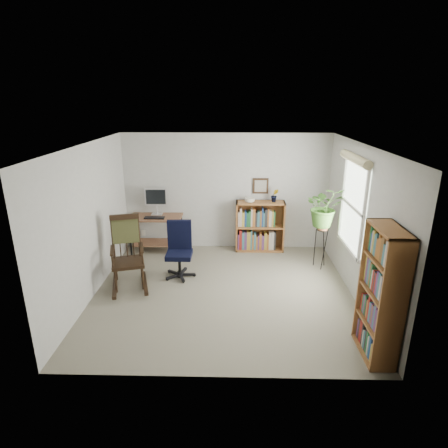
{
  "coord_description": "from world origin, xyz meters",
  "views": [
    {
      "loc": [
        0.15,
        -5.51,
        3.05
      ],
      "look_at": [
        0.0,
        0.4,
        1.05
      ],
      "focal_mm": 30.0,
      "sensor_mm": 36.0,
      "label": 1
    }
  ],
  "objects_px": {
    "desk": "(157,234)",
    "tall_bookshelf": "(381,294)",
    "office_chair": "(179,250)",
    "low_bookshelf": "(260,226)",
    "rocking_chair": "(127,253)"
  },
  "relations": [
    {
      "from": "office_chair",
      "to": "low_bookshelf",
      "type": "distance_m",
      "value": 1.98
    },
    {
      "from": "low_bookshelf",
      "to": "rocking_chair",
      "type": "bearing_deg",
      "value": -143.57
    },
    {
      "from": "desk",
      "to": "office_chair",
      "type": "height_order",
      "value": "office_chair"
    },
    {
      "from": "desk",
      "to": "low_bookshelf",
      "type": "bearing_deg",
      "value": 3.22
    },
    {
      "from": "office_chair",
      "to": "rocking_chair",
      "type": "xyz_separation_m",
      "value": [
        -0.8,
        -0.41,
        0.11
      ]
    },
    {
      "from": "rocking_chair",
      "to": "tall_bookshelf",
      "type": "distance_m",
      "value": 3.88
    },
    {
      "from": "desk",
      "to": "office_chair",
      "type": "relative_size",
      "value": 1.03
    },
    {
      "from": "desk",
      "to": "office_chair",
      "type": "xyz_separation_m",
      "value": [
        0.63,
        -1.17,
        0.13
      ]
    },
    {
      "from": "office_chair",
      "to": "tall_bookshelf",
      "type": "relative_size",
      "value": 0.61
    },
    {
      "from": "desk",
      "to": "tall_bookshelf",
      "type": "bearing_deg",
      "value": -43.88
    },
    {
      "from": "desk",
      "to": "tall_bookshelf",
      "type": "distance_m",
      "value": 4.66
    },
    {
      "from": "office_chair",
      "to": "rocking_chair",
      "type": "relative_size",
      "value": 0.82
    },
    {
      "from": "office_chair",
      "to": "low_bookshelf",
      "type": "bearing_deg",
      "value": 37.91
    },
    {
      "from": "office_chair",
      "to": "low_bookshelf",
      "type": "relative_size",
      "value": 0.97
    },
    {
      "from": "rocking_chair",
      "to": "tall_bookshelf",
      "type": "height_order",
      "value": "tall_bookshelf"
    }
  ]
}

